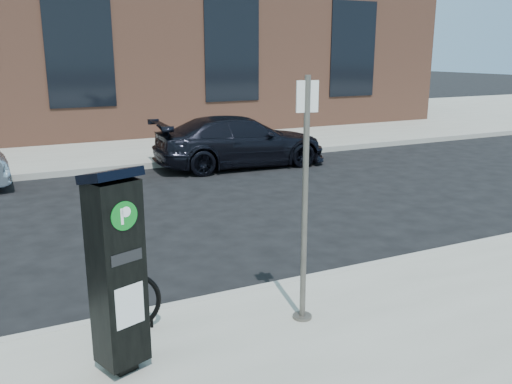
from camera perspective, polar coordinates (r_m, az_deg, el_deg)
ground at (r=6.70m, az=-0.35°, el=-11.17°), size 120.00×120.00×0.00m
sidewalk_far at (r=19.82m, az=-18.30°, el=5.59°), size 60.00×12.00×0.15m
curb_near at (r=6.65m, az=-0.27°, el=-10.66°), size 60.00×0.12×0.16m
curb_far at (r=14.00m, az=-14.76°, el=2.38°), size 60.00×0.12×0.16m
building at (r=22.62m, az=-20.29°, el=16.83°), size 28.00×10.05×8.25m
parking_kiosk at (r=4.81m, az=-14.44°, el=-7.95°), size 0.53×0.50×1.86m
sign_pole at (r=5.49m, az=5.16°, el=-1.28°), size 0.22×0.20×2.54m
bike_rack at (r=5.70m, az=-13.15°, el=-11.29°), size 0.64×0.12×0.64m
car_dark at (r=14.12m, az=-1.63°, el=5.35°), size 4.60×2.08×1.31m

